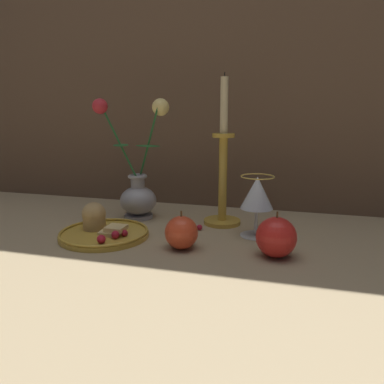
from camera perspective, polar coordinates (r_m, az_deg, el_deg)
name	(u,v)px	position (r m, az deg, el deg)	size (l,w,h in m)	color
ground_plane	(171,234)	(0.89, -3.15, -6.44)	(2.40, 2.40, 0.00)	#9E8966
vase	(138,185)	(1.01, -8.29, 1.07)	(0.20, 0.10, 0.32)	#A3A3A8
plate_with_pastries	(102,229)	(0.89, -13.58, -5.45)	(0.20, 0.20, 0.07)	gold
wine_glass	(257,195)	(0.86, 9.87, -0.48)	(0.08, 0.08, 0.14)	silver
candlestick	(223,176)	(0.94, 4.72, 2.42)	(0.09, 0.09, 0.37)	gold
apple_beside_vase	(181,233)	(0.79, -1.63, -6.20)	(0.07, 0.07, 0.08)	#D14223
apple_near_glass	(276,237)	(0.76, 12.70, -6.73)	(0.08, 0.08, 0.09)	red
berry_near_plate	(176,223)	(0.95, -2.42, -4.68)	(0.02, 0.02, 0.02)	#AD192D
berry_front_center	(199,227)	(0.91, 1.14, -5.41)	(0.01, 0.01, 0.01)	#AD192D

